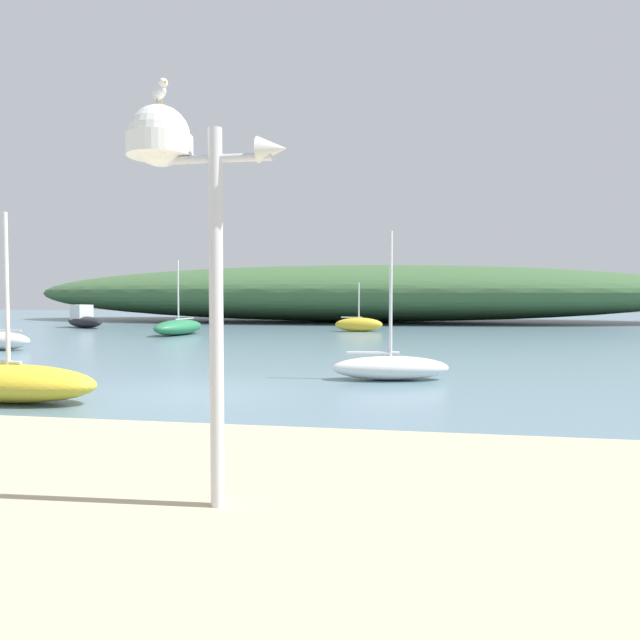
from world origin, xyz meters
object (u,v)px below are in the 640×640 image
object	(u,v)px
mast_structure	(176,172)
motorboat_off_point	(84,319)
sailboat_far_left	(390,367)
sailboat_inner_mooring	(359,324)
sailboat_mid_channel	(9,382)
sailboat_outer_mooring	(179,327)
seagull_on_radar	(160,91)

from	to	relation	value
mast_structure	motorboat_off_point	world-z (taller)	mast_structure
mast_structure	sailboat_far_left	bearing A→B (deg)	81.51
mast_structure	motorboat_off_point	xyz separation A→B (m)	(-18.45, 28.37, -2.54)
mast_structure	sailboat_far_left	size ratio (longest dim) A/B	0.97
mast_structure	sailboat_inner_mooring	bearing A→B (deg)	92.68
sailboat_far_left	sailboat_mid_channel	distance (m)	8.06
mast_structure	motorboat_off_point	size ratio (longest dim) A/B	0.89
mast_structure	sailboat_outer_mooring	distance (m)	25.30
seagull_on_radar	sailboat_mid_channel	size ratio (longest dim) A/B	0.06
sailboat_mid_channel	sailboat_outer_mooring	bearing A→B (deg)	103.68
seagull_on_radar	sailboat_far_left	xyz separation A→B (m)	(1.50, 9.16, -3.44)
sailboat_mid_channel	mast_structure	bearing A→B (deg)	-42.25
sailboat_inner_mooring	mast_structure	bearing A→B (deg)	-87.32
seagull_on_radar	sailboat_outer_mooring	bearing A→B (deg)	113.07
sailboat_far_left	sailboat_mid_channel	bearing A→B (deg)	-149.61
mast_structure	sailboat_inner_mooring	world-z (taller)	mast_structure
sailboat_inner_mooring	motorboat_off_point	xyz separation A→B (m)	(-17.17, 1.00, 0.12)
sailboat_outer_mooring	motorboat_off_point	world-z (taller)	sailboat_outer_mooring
seagull_on_radar	sailboat_outer_mooring	distance (m)	25.34
mast_structure	seagull_on_radar	size ratio (longest dim) A/B	14.33
sailboat_far_left	motorboat_off_point	distance (m)	27.60
sailboat_mid_channel	seagull_on_radar	bearing A→B (deg)	-43.00
sailboat_inner_mooring	sailboat_mid_channel	xyz separation A→B (m)	(-4.31, -22.29, -0.03)
sailboat_inner_mooring	sailboat_outer_mooring	size ratio (longest dim) A/B	0.66
sailboat_far_left	sailboat_mid_channel	world-z (taller)	sailboat_mid_channel
mast_structure	sailboat_far_left	xyz separation A→B (m)	(1.37, 9.16, -2.75)
seagull_on_radar	motorboat_off_point	xyz separation A→B (m)	(-18.32, 28.38, -3.23)
seagull_on_radar	motorboat_off_point	world-z (taller)	seagull_on_radar
mast_structure	sailboat_far_left	distance (m)	9.66
sailboat_mid_channel	motorboat_off_point	bearing A→B (deg)	118.91
seagull_on_radar	motorboat_off_point	bearing A→B (deg)	122.84
seagull_on_radar	sailboat_inner_mooring	size ratio (longest dim) A/B	0.09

